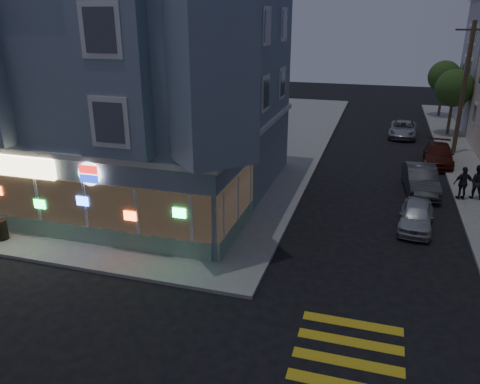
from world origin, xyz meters
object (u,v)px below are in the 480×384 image
at_px(street_tree_far, 444,77).
at_px(pedestrian_b, 463,183).
at_px(street_tree_near, 454,88).
at_px(parked_car_a, 416,216).
at_px(trash_can, 1,230).
at_px(pedestrian_a, 477,182).
at_px(parked_car_c, 438,155).
at_px(utility_pole, 464,87).
at_px(traffic_signal, 202,181).
at_px(parked_car_d, 403,129).
at_px(parked_car_b, 420,179).

xyz_separation_m(street_tree_far, pedestrian_b, (-0.90, -23.70, -2.88)).
xyz_separation_m(street_tree_near, pedestrian_b, (-0.90, -15.70, -2.88)).
bearing_deg(parked_car_a, trash_can, -153.14).
distance_m(pedestrian_a, parked_car_a, 5.69).
bearing_deg(street_tree_far, pedestrian_b, -92.18).
relative_size(street_tree_near, parked_car_c, 1.15).
xyz_separation_m(utility_pole, pedestrian_b, (-0.70, -9.70, -3.75)).
bearing_deg(traffic_signal, pedestrian_a, 25.05).
height_order(street_tree_near, street_tree_far, same).
relative_size(street_tree_near, pedestrian_b, 2.94).
distance_m(parked_car_a, parked_car_d, 18.61).
height_order(street_tree_near, parked_car_a, street_tree_near).
bearing_deg(street_tree_near, utility_pole, -91.91).
relative_size(parked_car_b, traffic_signal, 1.01).
height_order(pedestrian_b, parked_car_b, pedestrian_b).
bearing_deg(trash_can, parked_car_a, 21.19).
xyz_separation_m(street_tree_near, pedestrian_a, (-0.19, -15.34, -2.85)).
bearing_deg(parked_car_b, street_tree_far, 77.95).
distance_m(utility_pole, parked_car_a, 14.95).
relative_size(pedestrian_a, parked_car_c, 0.41).
relative_size(pedestrian_a, traffic_signal, 0.41).
xyz_separation_m(utility_pole, trash_can, (-20.80, -20.81, -4.20)).
bearing_deg(pedestrian_a, parked_car_d, -64.41).
bearing_deg(parked_car_c, utility_pole, 68.80).
height_order(street_tree_near, pedestrian_b, street_tree_near).
xyz_separation_m(pedestrian_a, traffic_signal, (-11.91, -9.78, 2.13)).
bearing_deg(parked_car_b, pedestrian_a, -15.65).
relative_size(utility_pole, parked_car_d, 1.97).
height_order(utility_pole, parked_car_a, utility_pole).
xyz_separation_m(pedestrian_b, parked_car_d, (-2.70, 14.31, -0.42)).
relative_size(street_tree_far, parked_car_d, 1.16).
height_order(utility_pole, street_tree_near, utility_pole).
xyz_separation_m(street_tree_near, trash_can, (-21.00, -26.81, -3.34)).
distance_m(pedestrian_a, trash_can, 23.77).
height_order(street_tree_far, parked_car_a, street_tree_far).
height_order(parked_car_a, parked_car_c, parked_car_c).
distance_m(parked_car_a, parked_car_c, 11.32).
bearing_deg(trash_can, parked_car_b, 33.67).
height_order(utility_pole, street_tree_far, utility_pole).
bearing_deg(parked_car_a, parked_car_c, 85.88).
bearing_deg(traffic_signal, parked_car_b, 34.13).
distance_m(street_tree_far, trash_can, 40.79).
bearing_deg(pedestrian_a, utility_pole, -78.09).
relative_size(parked_car_c, traffic_signal, 1.01).
xyz_separation_m(parked_car_a, parked_car_b, (0.46, 5.20, 0.12)).
bearing_deg(utility_pole, parked_car_a, -102.96).
bearing_deg(street_tree_far, pedestrian_a, -90.48).
distance_m(parked_car_c, parked_car_d, 7.75).
bearing_deg(parked_car_b, trash_can, -150.97).
relative_size(street_tree_near, parked_car_d, 1.16).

